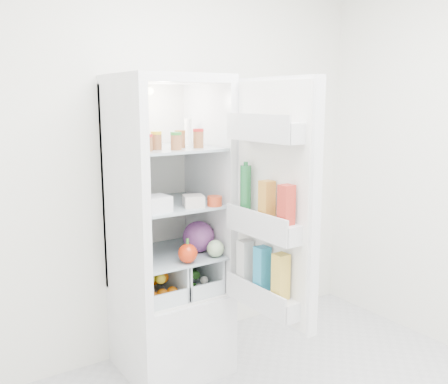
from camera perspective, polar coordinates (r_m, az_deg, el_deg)
room_walls at (r=2.08m, az=14.17°, el=8.32°), size 3.02×3.02×2.61m
refrigerator at (r=3.12m, az=-6.60°, el=-8.10°), size 0.60×0.60×1.80m
shelf_low at (r=3.05m, az=-6.09°, el=-7.09°), size 0.49×0.53×0.01m
shelf_mid at (r=2.97m, az=-6.20°, el=-1.38°), size 0.49×0.53×0.02m
shelf_top at (r=2.92m, az=-6.33°, el=4.97°), size 0.49×0.53×0.02m
crisper_left at (r=3.04m, az=-8.11°, el=-9.79°), size 0.23×0.46×0.22m
crisper_right at (r=3.14m, az=-4.04°, el=-8.99°), size 0.23×0.46×0.22m
condiment_jars at (r=2.79m, az=-5.97°, el=5.76°), size 0.38×0.16×0.08m
squeeze_bottle at (r=3.05m, az=-4.13°, el=6.88°), size 0.06×0.06×0.16m
tub_white at (r=2.74m, az=-7.77°, el=-1.34°), size 0.14×0.14×0.09m
tub_cream at (r=2.85m, az=-3.51°, el=-1.03°), size 0.14×0.14×0.07m
tin_red at (r=2.86m, az=-1.08°, el=-1.04°), size 0.09×0.09×0.06m
red_cabbage at (r=3.04m, az=-2.94°, el=-5.11°), size 0.19×0.19×0.19m
bell_pepper at (r=2.85m, az=-4.17°, el=-7.01°), size 0.11×0.11×0.11m
mushroom_bowl at (r=3.06m, az=-9.76°, el=-6.29°), size 0.20×0.20×0.07m
salad_bag at (r=2.95m, az=-0.99°, el=-6.48°), size 0.10×0.10×0.10m
citrus_pile at (r=3.03m, az=-7.94°, el=-10.36°), size 0.20×0.31×0.16m
veg_pile at (r=3.16m, az=-3.93°, el=-9.79°), size 0.16×0.30×0.10m
fridge_door at (r=2.65m, az=5.50°, el=-1.87°), size 0.18×0.60×1.30m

